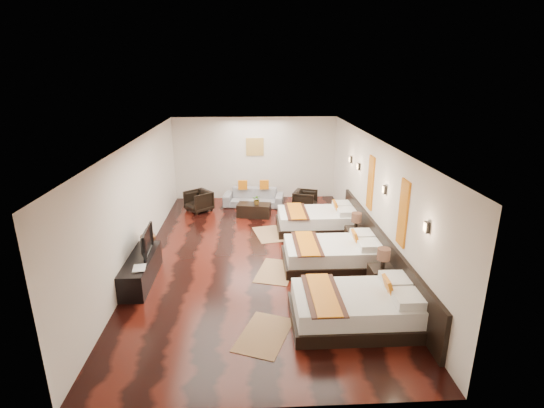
{
  "coord_description": "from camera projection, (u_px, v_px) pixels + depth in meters",
  "views": [
    {
      "loc": [
        -0.14,
        -9.09,
        4.3
      ],
      "look_at": [
        0.37,
        0.62,
        1.1
      ],
      "focal_mm": 27.08,
      "sensor_mm": 36.0,
      "label": 1
    }
  ],
  "objects": [
    {
      "name": "sconce_lounge",
      "position": [
        351.0,
        159.0,
        11.71
      ],
      "size": [
        0.07,
        0.12,
        0.18
      ],
      "color": "black",
      "rests_on": "right_wall"
    },
    {
      "name": "back_wall",
      "position": [
        255.0,
        158.0,
        14.04
      ],
      "size": [
        5.5,
        0.01,
        2.8
      ],
      "primitive_type": "cube",
      "color": "silver",
      "rests_on": "floor"
    },
    {
      "name": "sconce_far",
      "position": [
        358.0,
        166.0,
        10.86
      ],
      "size": [
        0.07,
        0.12,
        0.18
      ],
      "color": "black",
      "rests_on": "right_wall"
    },
    {
      "name": "figurine",
      "position": [
        148.0,
        236.0,
        9.25
      ],
      "size": [
        0.42,
        0.42,
        0.36
      ],
      "primitive_type": "imported",
      "rotation": [
        0.0,
        0.0,
        -0.26
      ],
      "color": "brown",
      "rests_on": "tv_console"
    },
    {
      "name": "floor",
      "position": [
        258.0,
        255.0,
        9.98
      ],
      "size": [
        5.5,
        9.5,
        0.01
      ],
      "primitive_type": "cube",
      "color": "black",
      "rests_on": "ground"
    },
    {
      "name": "left_wall",
      "position": [
        138.0,
        202.0,
        9.4
      ],
      "size": [
        0.01,
        9.5,
        2.8
      ],
      "primitive_type": "cube",
      "color": "silver",
      "rests_on": "floor"
    },
    {
      "name": "headboard_panel",
      "position": [
        379.0,
        249.0,
        9.21
      ],
      "size": [
        0.08,
        6.6,
        0.9
      ],
      "primitive_type": "cube",
      "color": "black",
      "rests_on": "floor"
    },
    {
      "name": "jute_mat_near",
      "position": [
        264.0,
        334.0,
        6.98
      ],
      "size": [
        1.14,
        1.39,
        0.01
      ],
      "primitive_type": "cube",
      "rotation": [
        0.0,
        0.0,
        -0.38
      ],
      "color": "#956F4C",
      "rests_on": "floor"
    },
    {
      "name": "armchair_left",
      "position": [
        199.0,
        201.0,
        12.98
      ],
      "size": [
        1.01,
        1.01,
        0.66
      ],
      "primitive_type": "imported",
      "rotation": [
        0.0,
        0.0,
        -0.89
      ],
      "color": "black",
      "rests_on": "floor"
    },
    {
      "name": "orange_panel_b",
      "position": [
        371.0,
        183.0,
        9.86
      ],
      "size": [
        0.04,
        0.4,
        1.3
      ],
      "primitive_type": "cube",
      "color": "#D86014",
      "rests_on": "right_wall"
    },
    {
      "name": "table_plant",
      "position": [
        257.0,
        200.0,
        12.4
      ],
      "size": [
        0.32,
        0.29,
        0.3
      ],
      "primitive_type": "imported",
      "rotation": [
        0.0,
        0.0,
        -0.23
      ],
      "color": "#275A1E",
      "rests_on": "coffee_table"
    },
    {
      "name": "tv",
      "position": [
        143.0,
        242.0,
        8.68
      ],
      "size": [
        0.18,
        0.97,
        0.56
      ],
      "primitive_type": "imported",
      "rotation": [
        0.0,
        0.0,
        1.63
      ],
      "color": "black",
      "rests_on": "tv_console"
    },
    {
      "name": "sconce_near",
      "position": [
        427.0,
        227.0,
        6.69
      ],
      "size": [
        0.07,
        0.12,
        0.18
      ],
      "color": "black",
      "rests_on": "right_wall"
    },
    {
      "name": "sofa",
      "position": [
        254.0,
        197.0,
        13.51
      ],
      "size": [
        2.02,
        1.0,
        0.57
      ],
      "primitive_type": "imported",
      "rotation": [
        0.0,
        0.0,
        -0.13
      ],
      "color": "gray",
      "rests_on": "floor"
    },
    {
      "name": "nightstand_a",
      "position": [
        382.0,
        277.0,
        8.23
      ],
      "size": [
        0.48,
        0.48,
        0.95
      ],
      "color": "black",
      "rests_on": "floor"
    },
    {
      "name": "book",
      "position": [
        133.0,
        269.0,
        8.06
      ],
      "size": [
        0.29,
        0.36,
        0.03
      ],
      "primitive_type": "imported",
      "rotation": [
        0.0,
        0.0,
        0.14
      ],
      "color": "black",
      "rests_on": "tv_console"
    },
    {
      "name": "jute_mat_far",
      "position": [
        270.0,
        234.0,
        11.23
      ],
      "size": [
        0.98,
        1.33,
        0.01
      ],
      "primitive_type": "cube",
      "rotation": [
        0.0,
        0.0,
        0.21
      ],
      "color": "#956F4C",
      "rests_on": "floor"
    },
    {
      "name": "orange_panel_a",
      "position": [
        403.0,
        213.0,
        7.78
      ],
      "size": [
        0.04,
        0.4,
        1.3
      ],
      "primitive_type": "cube",
      "color": "#D86014",
      "rests_on": "right_wall"
    },
    {
      "name": "armchair_right",
      "position": [
        305.0,
        200.0,
        13.09
      ],
      "size": [
        0.89,
        0.88,
        0.64
      ],
      "primitive_type": "imported",
      "rotation": [
        0.0,
        0.0,
        1.21
      ],
      "color": "black",
      "rests_on": "floor"
    },
    {
      "name": "jute_mat_mid",
      "position": [
        276.0,
        271.0,
        9.15
      ],
      "size": [
        1.05,
        1.36,
        0.01
      ],
      "primitive_type": "cube",
      "rotation": [
        0.0,
        0.0,
        -0.28
      ],
      "color": "#956F4C",
      "rests_on": "floor"
    },
    {
      "name": "coffee_table",
      "position": [
        254.0,
        210.0,
        12.54
      ],
      "size": [
        1.08,
        0.68,
        0.4
      ],
      "primitive_type": "cube",
      "rotation": [
        0.0,
        0.0,
        -0.19
      ],
      "color": "black",
      "rests_on": "floor"
    },
    {
      "name": "gold_artwork",
      "position": [
        255.0,
        147.0,
        13.9
      ],
      "size": [
        0.6,
        0.04,
        0.6
      ],
      "primitive_type": "cube",
      "color": "#AD873F",
      "rests_on": "back_wall"
    },
    {
      "name": "tv_console",
      "position": [
        141.0,
        270.0,
        8.65
      ],
      "size": [
        0.5,
        1.8,
        0.55
      ],
      "primitive_type": "cube",
      "color": "black",
      "rests_on": "floor"
    },
    {
      "name": "bed_far",
      "position": [
        318.0,
        220.0,
        11.46
      ],
      "size": [
        2.21,
        1.39,
        0.84
      ],
      "color": "black",
      "rests_on": "floor"
    },
    {
      "name": "nightstand_b",
      "position": [
        355.0,
        236.0,
        10.29
      ],
      "size": [
        0.47,
        0.47,
        0.93
      ],
      "color": "black",
      "rests_on": "floor"
    },
    {
      "name": "sconce_mid",
      "position": [
        384.0,
        190.0,
        8.77
      ],
      "size": [
        0.07,
        0.12,
        0.18
      ],
      "color": "black",
      "rests_on": "right_wall"
    },
    {
      "name": "right_wall",
      "position": [
        374.0,
        198.0,
        9.67
      ],
      "size": [
        0.01,
        9.5,
        2.8
      ],
      "primitive_type": "cube",
      "color": "silver",
      "rests_on": "floor"
    },
    {
      "name": "bed_mid",
      "position": [
        333.0,
        254.0,
        9.36
      ],
      "size": [
        2.21,
        1.39,
        0.84
      ],
      "color": "black",
      "rests_on": "floor"
    },
    {
      "name": "ceiling",
      "position": [
        257.0,
        140.0,
        9.1
      ],
      "size": [
        5.5,
        9.5,
        0.01
      ],
      "primitive_type": "cube",
      "color": "white",
      "rests_on": "floor"
    },
    {
      "name": "bed_near",
      "position": [
        358.0,
        308.0,
        7.23
      ],
      "size": [
        2.29,
        1.44,
        0.88
      ],
      "color": "black",
      "rests_on": "floor"
    }
  ]
}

